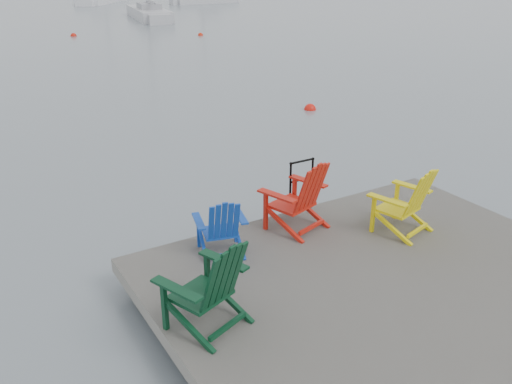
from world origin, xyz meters
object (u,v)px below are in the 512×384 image
handrail (301,180)px  chair_green (210,284)px  chair_blue (221,225)px  buoy_d (74,36)px  sailboat_near (149,14)px  sailboat_far (206,0)px  buoy_a (310,110)px  chair_yellow (406,200)px  buoy_c (201,35)px  chair_red (299,195)px

handrail → chair_green: 3.40m
chair_blue → buoy_d: (5.11, 29.76, -0.95)m
chair_blue → sailboat_near: sailboat_near is taller
handrail → sailboat_far: sailboat_far is taller
sailboat_far → buoy_a: sailboat_far is taller
chair_yellow → handrail: bearing=106.9°
buoy_a → buoy_c: size_ratio=1.17×
sailboat_near → buoy_c: bearing=-84.3°
chair_blue → buoy_c: 28.66m
chair_red → buoy_a: chair_red is taller
chair_green → buoy_c: bearing=43.7°
chair_red → buoy_a: bearing=35.4°
chair_blue → sailboat_far: size_ratio=0.09×
chair_red → chair_yellow: (1.34, -0.92, -0.03)m
chair_blue → sailboat_far: (24.45, 50.50, -0.60)m
chair_yellow → sailboat_far: sailboat_far is taller
chair_red → sailboat_far: size_ratio=0.12×
handrail → buoy_d: (3.28, 29.13, -1.04)m
chair_blue → buoy_c: size_ratio=2.73×
buoy_c → buoy_d: (-6.97, 3.78, 0.00)m
sailboat_near → chair_red: bearing=-96.6°
buoy_c → chair_green: bearing=-115.3°
chair_blue → chair_green: bearing=-107.2°
sailboat_near → buoy_c: (-1.04, -11.80, -0.35)m
buoy_d → chair_red: bearing=-97.1°
sailboat_far → chair_blue: bearing=152.6°
chair_red → chair_blue: bearing=166.3°
chair_yellow → buoy_a: 9.47m
sailboat_far → buoy_d: bearing=135.5°
buoy_a → buoy_d: 22.34m
chair_green → chair_yellow: chair_green is taller
sailboat_near → buoy_d: sailboat_near is taller
chair_green → buoy_a: 12.02m
handrail → sailboat_near: 38.83m
chair_red → chair_yellow: size_ratio=1.06×
handrail → buoy_a: handrail is taller
buoy_a → chair_yellow: bearing=-117.5°
handrail → chair_red: 0.69m
chair_red → buoy_d: chair_red is taller
chair_red → sailboat_near: bearing=55.7°
chair_red → sailboat_near: 39.48m
sailboat_near → sailboat_far: size_ratio=1.25×
sailboat_near → buoy_a: 30.87m
chair_green → chair_yellow: (3.63, 0.58, -0.03)m
buoy_a → buoy_d: (-1.98, 22.25, 0.00)m
chair_green → sailboat_far: bearing=43.0°
handrail → chair_blue: size_ratio=1.00×
chair_green → sailboat_far: (25.34, 51.92, -0.72)m
buoy_d → buoy_a: bearing=-84.9°
handrail → chair_yellow: size_ratio=0.84×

